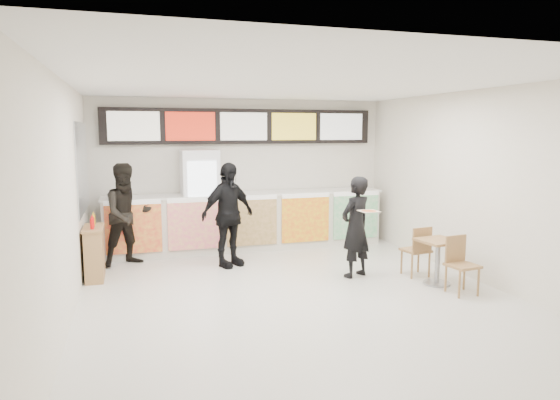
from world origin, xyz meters
name	(u,v)px	position (x,y,z in m)	size (l,w,h in m)	color
floor	(297,297)	(0.00, 0.00, 0.00)	(7.00, 7.00, 0.00)	beige
ceiling	(298,83)	(0.00, 0.00, 3.00)	(7.00, 7.00, 0.00)	white
wall_back	(243,173)	(0.00, 3.50, 1.50)	(6.00, 6.00, 0.00)	silver
wall_left	(65,202)	(-3.00, 0.00, 1.50)	(7.00, 7.00, 0.00)	silver
wall_right	(479,186)	(3.00, 0.00, 1.50)	(7.00, 7.00, 0.00)	silver
service_counter	(248,221)	(0.00, 3.09, 0.57)	(5.56, 0.77, 1.14)	silver
menu_board	(243,126)	(0.00, 3.41, 2.45)	(5.50, 0.14, 0.70)	black
drinks_fridge	(200,201)	(-0.93, 3.11, 1.00)	(0.70, 0.67, 2.00)	white
mirror_panel	(82,168)	(-2.99, 2.45, 1.75)	(0.01, 2.00, 1.50)	#B2B7BF
customer_main	(356,227)	(1.23, 0.70, 0.82)	(0.60, 0.39, 1.64)	black
customer_left	(127,214)	(-2.30, 2.55, 0.90)	(0.88, 0.68, 1.80)	black
customer_mid	(228,215)	(-0.62, 1.93, 0.91)	(1.07, 0.45, 1.83)	black
pizza_slice	(369,211)	(1.23, 0.25, 1.16)	(0.36, 0.36, 0.02)	beige
cafe_table	(438,253)	(2.27, -0.05, 0.49)	(0.63, 1.47, 0.84)	#AA804D
condiment_ledge	(94,252)	(-2.82, 1.79, 0.43)	(0.31, 0.76, 1.01)	#AA804D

